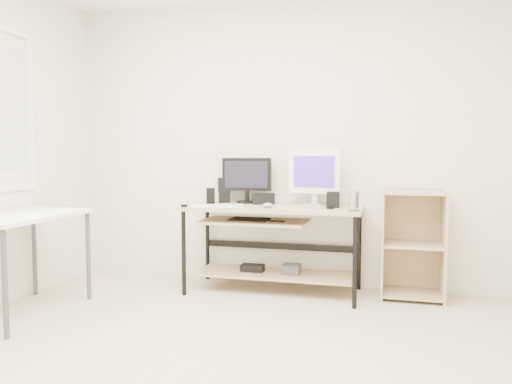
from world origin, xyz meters
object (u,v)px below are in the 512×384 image
object	(u,v)px
desk	(271,230)
audio_controller	(211,196)
side_table	(20,225)
shelf_unit	(412,243)
white_imac	(314,173)
black_monitor	(247,177)

from	to	relation	value
desk	audio_controller	size ratio (longest dim) A/B	10.22
side_table	desk	bearing A→B (deg)	32.65
shelf_unit	white_imac	world-z (taller)	white_imac
side_table	white_imac	xyz separation A→B (m)	(2.00, 1.23, 0.36)
black_monitor	white_imac	world-z (taller)	white_imac
side_table	white_imac	bearing A→B (deg)	31.66
shelf_unit	white_imac	size ratio (longest dim) A/B	1.87
desk	black_monitor	world-z (taller)	black_monitor
side_table	audio_controller	distance (m)	1.54
black_monitor	white_imac	xyz separation A→B (m)	(0.62, -0.03, 0.04)
desk	side_table	xyz separation A→B (m)	(-1.65, -1.06, 0.13)
desk	white_imac	bearing A→B (deg)	26.65
desk	white_imac	world-z (taller)	white_imac
white_imac	audio_controller	size ratio (longest dim) A/B	3.29
side_table	white_imac	size ratio (longest dim) A/B	2.07
shelf_unit	audio_controller	xyz separation A→B (m)	(-1.72, -0.16, 0.37)
desk	white_imac	xyz separation A→B (m)	(0.35, 0.17, 0.49)
desk	audio_controller	bearing A→B (deg)	-179.99
shelf_unit	white_imac	bearing A→B (deg)	179.04
black_monitor	white_imac	distance (m)	0.62
side_table	shelf_unit	size ratio (longest dim) A/B	1.11
side_table	black_monitor	distance (m)	1.90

